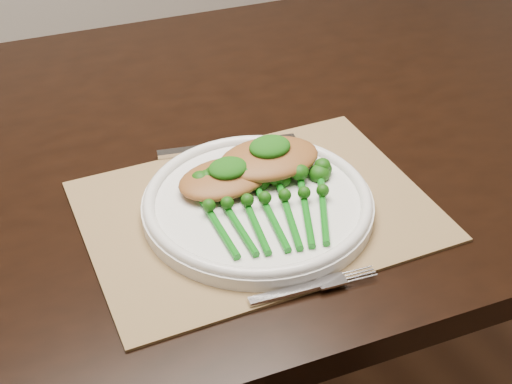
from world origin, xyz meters
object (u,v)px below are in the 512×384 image
chicken_fillet_left (224,179)px  broccolini_bundle (270,214)px  placemat (257,211)px  dinner_plate (258,203)px  dining_table (202,313)px

chicken_fillet_left → broccolini_bundle: chicken_fillet_left is taller
placemat → chicken_fillet_left: bearing=124.4°
dinner_plate → broccolini_bundle: broccolini_bundle is taller
dining_table → placemat: bearing=-82.1°
placemat → dinner_plate: size_ratio=1.48×
dinner_plate → chicken_fillet_left: size_ratio=2.39×
broccolini_bundle → dining_table: bearing=105.9°
chicken_fillet_left → broccolini_bundle: (0.02, -0.08, -0.01)m
broccolini_bundle → chicken_fillet_left: bearing=120.2°
dining_table → chicken_fillet_left: 0.44m
dinner_plate → broccolini_bundle: size_ratio=1.38×
dinner_plate → broccolini_bundle: 0.04m
dinner_plate → broccolini_bundle: bearing=-94.8°
dinner_plate → chicken_fillet_left: bearing=117.4°
dining_table → dinner_plate: (0.00, -0.21, 0.39)m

